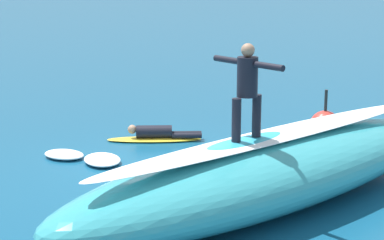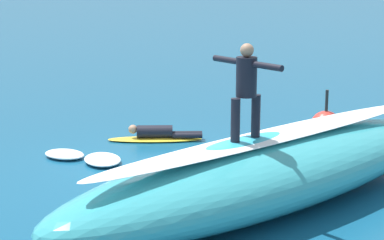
{
  "view_description": "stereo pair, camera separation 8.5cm",
  "coord_description": "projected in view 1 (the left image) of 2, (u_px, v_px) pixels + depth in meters",
  "views": [
    {
      "loc": [
        6.4,
        11.93,
        4.22
      ],
      "look_at": [
        -0.23,
        0.49,
        1.06
      ],
      "focal_mm": 64.47,
      "sensor_mm": 36.0,
      "label": 1
    },
    {
      "loc": [
        6.32,
        11.97,
        4.22
      ],
      "look_at": [
        -0.23,
        0.49,
        1.06
      ],
      "focal_mm": 64.47,
      "sensor_mm": 36.0,
      "label": 2
    }
  ],
  "objects": [
    {
      "name": "ground_plane",
      "position": [
        171.0,
        167.0,
        14.14
      ],
      "size": [
        120.0,
        120.0,
        0.0
      ],
      "primitive_type": "plane",
      "color": "#145175"
    },
    {
      "name": "wave_crest",
      "position": [
        272.0,
        172.0,
        11.82
      ],
      "size": [
        9.33,
        3.96,
        1.21
      ],
      "primitive_type": "ellipsoid",
      "rotation": [
        0.0,
        0.0,
        0.19
      ],
      "color": "teal",
      "rests_on": "ground_plane"
    },
    {
      "name": "wave_foam_lip",
      "position": [
        273.0,
        136.0,
        11.67
      ],
      "size": [
        7.71,
        2.26,
        0.08
      ],
      "primitive_type": "ellipsoid",
      "rotation": [
        0.0,
        0.0,
        0.19
      ],
      "color": "white",
      "rests_on": "wave_crest"
    },
    {
      "name": "surfboard_riding",
      "position": [
        246.0,
        142.0,
        11.25
      ],
      "size": [
        2.13,
        0.94,
        0.1
      ],
      "primitive_type": "ellipsoid",
      "rotation": [
        0.0,
        0.0,
        0.2
      ],
      "color": "#33B2D1",
      "rests_on": "wave_crest"
    },
    {
      "name": "surfer_riding",
      "position": [
        247.0,
        84.0,
        11.03
      ],
      "size": [
        0.61,
        1.47,
        1.57
      ],
      "rotation": [
        0.0,
        0.0,
        0.2
      ],
      "color": "black",
      "rests_on": "surfboard_riding"
    },
    {
      "name": "surfboard_paddling",
      "position": [
        154.0,
        139.0,
        16.13
      ],
      "size": [
        2.19,
        1.49,
        0.07
      ],
      "primitive_type": "ellipsoid",
      "rotation": [
        0.0,
        0.0,
        -0.49
      ],
      "color": "yellow",
      "rests_on": "ground_plane"
    },
    {
      "name": "surfer_paddling",
      "position": [
        160.0,
        132.0,
        16.09
      ],
      "size": [
        1.61,
        1.0,
        0.31
      ],
      "rotation": [
        0.0,
        0.0,
        -0.49
      ],
      "color": "black",
      "rests_on": "surfboard_paddling"
    },
    {
      "name": "buoy_marker",
      "position": [
        325.0,
        126.0,
        16.07
      ],
      "size": [
        0.71,
        0.71,
        1.21
      ],
      "color": "red",
      "rests_on": "ground_plane"
    },
    {
      "name": "foam_patch_mid",
      "position": [
        102.0,
        160.0,
        14.37
      ],
      "size": [
        0.9,
        1.13,
        0.15
      ],
      "primitive_type": "ellipsoid",
      "rotation": [
        0.0,
        0.0,
        1.4
      ],
      "color": "white",
      "rests_on": "ground_plane"
    },
    {
      "name": "foam_patch_far",
      "position": [
        64.0,
        154.0,
        14.76
      ],
      "size": [
        1.04,
        1.13,
        0.14
      ],
      "primitive_type": "ellipsoid",
      "rotation": [
        0.0,
        0.0,
        2.1
      ],
      "color": "white",
      "rests_on": "ground_plane"
    }
  ]
}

